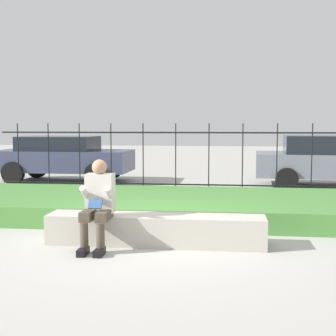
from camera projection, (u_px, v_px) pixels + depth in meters
name	position (u px, v px, depth m)	size (l,w,h in m)	color
ground_plane	(146.00, 244.00, 6.67)	(60.00, 60.00, 0.00)	#B2AFA8
stone_bench	(156.00, 231.00, 6.64)	(3.09, 0.53, 0.42)	#B7B2A3
person_seated_reader	(98.00, 201.00, 6.39)	(0.42, 0.73, 1.22)	black
grass_berm	(166.00, 205.00, 8.81)	(10.19, 2.97, 0.35)	#4C893D
iron_fence	(176.00, 160.00, 10.53)	(8.19, 0.03, 1.72)	black
car_parked_right	(332.00, 160.00, 12.68)	(4.24, 2.19, 1.39)	slate
car_parked_left	(63.00, 157.00, 13.86)	(3.98, 1.90, 1.34)	#383D56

